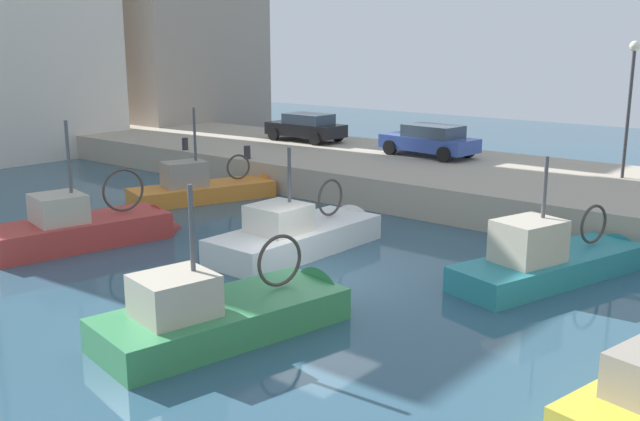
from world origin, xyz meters
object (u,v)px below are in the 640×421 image
fishing_boat_orange (211,195)px  mooring_bollard_north (185,144)px  quay_streetlamp (631,87)px  fishing_boat_green (238,325)px  parked_car_blue (430,140)px  fishing_boat_red (91,239)px  parked_car_black (306,127)px  fishing_boat_white (305,245)px  fishing_boat_teal (557,271)px  mooring_bollard_mid (247,152)px

fishing_boat_orange → mooring_bollard_north: size_ratio=11.87×
quay_streetlamp → mooring_bollard_north: bearing=107.9°
fishing_boat_green → mooring_bollard_north: bearing=53.4°
parked_car_blue → mooring_bollard_north: size_ratio=7.87×
fishing_boat_orange → fishing_boat_red: size_ratio=1.04×
fishing_boat_green → parked_car_black: bearing=36.9°
fishing_boat_red → mooring_bollard_north: fishing_boat_red is taller
fishing_boat_green → quay_streetlamp: (16.72, -2.57, 4.33)m
fishing_boat_red → parked_car_blue: 15.11m
mooring_bollard_north → fishing_boat_white: bearing=-114.7°
fishing_boat_white → quay_streetlamp: bearing=-26.4°
fishing_boat_teal → parked_car_black: (9.08, 16.49, 1.73)m
fishing_boat_teal → fishing_boat_red: bearing=115.9°
fishing_boat_green → parked_car_blue: bearing=18.1°
fishing_boat_green → quay_streetlamp: bearing=-8.7°
fishing_boat_green → fishing_boat_orange: bearing=50.7°
fishing_boat_green → parked_car_black: 21.15m
fishing_boat_teal → mooring_bollard_north: size_ratio=12.57×
fishing_boat_teal → mooring_bollard_mid: fishing_boat_teal is taller
mooring_bollard_mid → quay_streetlamp: quay_streetlamp is taller
quay_streetlamp → parked_car_blue: bearing=91.1°
fishing_boat_teal → quay_streetlamp: (8.94, 1.27, 4.29)m
fishing_boat_red → parked_car_blue: size_ratio=1.45×
mooring_bollard_mid → mooring_bollard_north: 4.00m
fishing_boat_green → fishing_boat_teal: size_ratio=0.92×
parked_car_blue → quay_streetlamp: quay_streetlamp is taller
fishing_boat_green → fishing_boat_teal: 8.68m
fishing_boat_red → quay_streetlamp: quay_streetlamp is taller
fishing_boat_orange → parked_car_black: size_ratio=1.62×
fishing_boat_orange → fishing_boat_red: 6.86m
fishing_boat_orange → parked_car_blue: size_ratio=1.51×
fishing_boat_white → parked_car_blue: (11.01, 2.45, 1.78)m
fishing_boat_teal → mooring_bollard_north: fishing_boat_teal is taller
mooring_bollard_north → parked_car_black: bearing=-21.5°
parked_car_blue → parked_car_black: size_ratio=1.07×
mooring_bollard_mid → fishing_boat_white: bearing=-124.7°
fishing_boat_orange → fishing_boat_teal: 14.16m
fishing_boat_green → parked_car_black: (16.86, 12.65, 1.78)m
fishing_boat_orange → fishing_boat_green: (-8.44, -10.30, -0.02)m
fishing_boat_red → fishing_boat_teal: fishing_boat_red is taller
fishing_boat_teal → mooring_bollard_north: 19.09m
parked_car_blue → fishing_boat_white: bearing=-167.5°
quay_streetlamp → fishing_boat_red: bearing=143.6°
fishing_boat_orange → mooring_bollard_north: bearing=60.4°
parked_car_black → mooring_bollard_mid: bearing=-163.4°
parked_car_black → mooring_bollard_north: (-5.79, 2.28, -0.43)m
fishing_boat_green → parked_car_black: fishing_boat_green is taller
fishing_boat_white → mooring_bollard_mid: 9.77m
fishing_boat_red → fishing_boat_white: bearing=-55.6°
fishing_boat_green → mooring_bollard_north: size_ratio=11.53×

